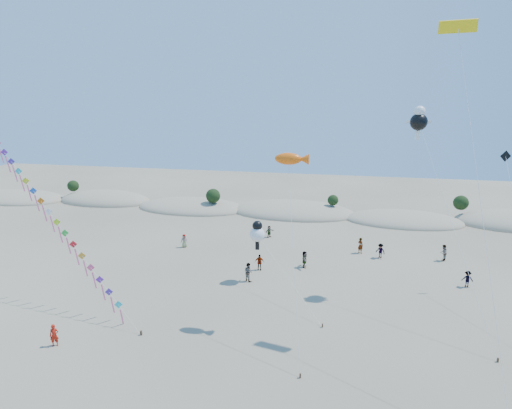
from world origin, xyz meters
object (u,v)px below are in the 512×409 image
object	(u,v)px
fish_kite	(292,160)
flyer_foreground	(54,335)
kite_train	(20,173)
parafoil_kite	(459,32)

from	to	relation	value
fish_kite	flyer_foreground	size ratio (longest dim) A/B	8.09
kite_train	fish_kite	xyz separation A→B (m)	(24.18, -1.19, 2.10)
fish_kite	parafoil_kite	world-z (taller)	parafoil_kite
fish_kite	flyer_foreground	xyz separation A→B (m)	(-15.61, -7.34, -11.87)
kite_train	fish_kite	size ratio (longest dim) A/B	2.00
parafoil_kite	flyer_foreground	world-z (taller)	parafoil_kite
fish_kite	flyer_foreground	world-z (taller)	fish_kite
parafoil_kite	fish_kite	bearing A→B (deg)	-172.83
kite_train	fish_kite	bearing A→B (deg)	-2.83
fish_kite	flyer_foreground	distance (m)	20.94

